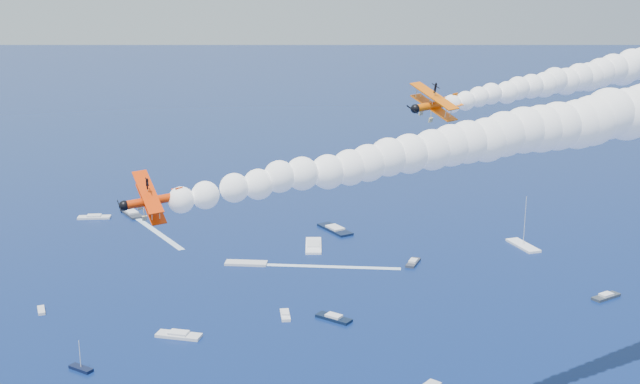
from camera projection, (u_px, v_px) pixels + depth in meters
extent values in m
cube|color=silver|center=(246.00, 263.00, 227.28)|extent=(12.46, 6.81, 0.70)
cube|color=#2B303A|center=(132.00, 213.00, 275.62)|extent=(8.64, 13.52, 0.70)
cube|color=white|center=(523.00, 245.00, 242.32)|extent=(6.09, 13.69, 0.70)
cube|color=white|center=(313.00, 246.00, 242.20)|extent=(7.18, 15.29, 0.70)
cube|color=black|center=(334.00, 318.00, 190.22)|extent=(8.39, 8.45, 0.70)
cube|color=silver|center=(179.00, 335.00, 181.00)|extent=(10.81, 7.17, 0.70)
cube|color=black|center=(81.00, 369.00, 165.52)|extent=(5.36, 5.09, 0.70)
cube|color=#2F333F|center=(413.00, 263.00, 227.60)|extent=(6.27, 8.00, 0.70)
cube|color=black|center=(335.00, 229.00, 258.05)|extent=(9.69, 15.56, 0.70)
cube|color=#2F363F|center=(606.00, 297.00, 203.10)|extent=(8.77, 5.72, 0.70)
cube|color=silver|center=(94.00, 217.00, 271.19)|extent=(11.14, 4.61, 0.70)
cube|color=silver|center=(41.00, 310.00, 194.71)|extent=(2.61, 5.29, 0.70)
cube|color=silver|center=(285.00, 315.00, 191.92)|extent=(2.50, 6.75, 0.70)
cube|color=white|center=(333.00, 267.00, 225.25)|extent=(37.17, 12.00, 0.04)
cube|color=white|center=(159.00, 233.00, 254.89)|extent=(16.00, 36.01, 0.04)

